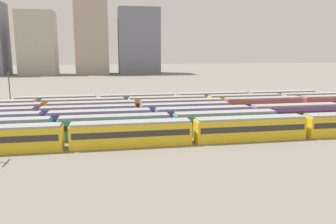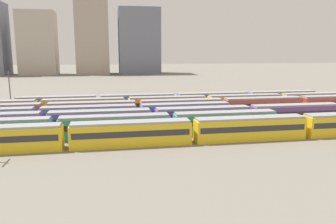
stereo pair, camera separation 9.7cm
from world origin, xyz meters
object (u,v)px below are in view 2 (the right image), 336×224
object	(u,v)px
train_track_0	(193,131)
train_track_4	(223,107)
train_track_3	(89,115)
train_track_1	(115,126)
train_track_2	(203,117)
catenary_pole_1	(10,89)
train_track_5	(207,103)
train_track_6	(176,101)

from	to	relation	value
train_track_0	train_track_4	world-z (taller)	same
train_track_0	train_track_3	distance (m)	22.64
train_track_3	train_track_4	size ratio (longest dim) A/B	0.50
train_track_1	train_track_4	world-z (taller)	same
train_track_2	catenary_pole_1	distance (m)	46.88
train_track_2	train_track_4	xyz separation A→B (m)	(7.64, 10.40, 0.00)
train_track_4	catenary_pole_1	bearing A→B (deg)	164.14
train_track_5	catenary_pole_1	bearing A→B (deg)	169.61
train_track_1	train_track_3	xyz separation A→B (m)	(-4.67, 10.40, 0.00)
train_track_0	catenary_pole_1	world-z (taller)	catenary_pole_1
train_track_3	train_track_5	size ratio (longest dim) A/B	0.50
train_track_5	train_track_4	bearing A→B (deg)	-67.83
train_track_2	train_track_6	distance (m)	20.82
train_track_3	train_track_5	xyz separation A→B (m)	(26.62, 10.40, 0.00)
train_track_0	train_track_1	xyz separation A→B (m)	(-11.74, 5.20, -0.00)
train_track_5	train_track_6	bearing A→B (deg)	141.19
train_track_2	train_track_4	bearing A→B (deg)	53.69
train_track_1	train_track_2	world-z (taller)	same
train_track_1	train_track_2	bearing A→B (deg)	17.57
train_track_2	train_track_5	xyz separation A→B (m)	(5.52, 15.60, 0.00)
train_track_1	train_track_2	size ratio (longest dim) A/B	0.60
train_track_3	catenary_pole_1	size ratio (longest dim) A/B	5.83
train_track_2	catenary_pole_1	world-z (taller)	catenary_pole_1
train_track_1	catenary_pole_1	size ratio (longest dim) A/B	5.83
train_track_1	train_track_6	distance (m)	30.26
train_track_3	train_track_6	bearing A→B (deg)	37.74
train_track_2	train_track_6	bearing A→B (deg)	92.59
train_track_0	catenary_pole_1	xyz separation A→B (m)	(-35.46, 34.37, 3.42)
train_track_0	train_track_4	bearing A→B (deg)	59.35
train_track_2	train_track_4	world-z (taller)	same
train_track_5	train_track_1	bearing A→B (deg)	-136.54
train_track_4	train_track_6	size ratio (longest dim) A/B	1.51
train_track_2	train_track_5	distance (m)	16.55
train_track_1	train_track_4	bearing A→B (deg)	32.95
train_track_5	train_track_6	xyz separation A→B (m)	(-6.47, 5.20, 0.00)
train_track_5	catenary_pole_1	size ratio (longest dim) A/B	11.76
train_track_6	train_track_1	bearing A→B (deg)	-120.77
train_track_0	train_track_5	size ratio (longest dim) A/B	0.66
catenary_pole_1	train_track_1	bearing A→B (deg)	-50.89
train_track_1	train_track_5	distance (m)	30.24
train_track_6	catenary_pole_1	size ratio (longest dim) A/B	7.81
train_track_1	catenary_pole_1	distance (m)	37.75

